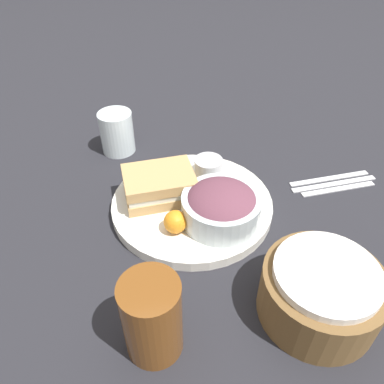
# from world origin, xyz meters

# --- Properties ---
(ground_plane) EXTENTS (4.00, 4.00, 0.00)m
(ground_plane) POSITION_xyz_m (0.00, 0.00, 0.00)
(ground_plane) COLOR #232328
(plate) EXTENTS (0.29, 0.29, 0.02)m
(plate) POSITION_xyz_m (0.00, 0.00, 0.01)
(plate) COLOR white
(plate) RESTS_ON ground_plane
(sandwich) EXTENTS (0.13, 0.10, 0.05)m
(sandwich) POSITION_xyz_m (0.06, -0.02, 0.04)
(sandwich) COLOR tan
(sandwich) RESTS_ON plate
(salad_bowl) EXTENTS (0.13, 0.13, 0.07)m
(salad_bowl) POSITION_xyz_m (-0.04, 0.06, 0.05)
(salad_bowl) COLOR silver
(salad_bowl) RESTS_ON plate
(dressing_cup) EXTENTS (0.05, 0.05, 0.04)m
(dressing_cup) POSITION_xyz_m (-0.04, -0.06, 0.04)
(dressing_cup) COLOR #B7B7BC
(dressing_cup) RESTS_ON plate
(orange_wedge) EXTENTS (0.04, 0.04, 0.04)m
(orange_wedge) POSITION_xyz_m (0.04, 0.07, 0.04)
(orange_wedge) COLOR orange
(orange_wedge) RESTS_ON plate
(drink_glass) EXTENTS (0.07, 0.07, 0.12)m
(drink_glass) POSITION_xyz_m (0.10, 0.25, 0.06)
(drink_glass) COLOR brown
(drink_glass) RESTS_ON ground_plane
(bread_basket) EXTENTS (0.16, 0.16, 0.09)m
(bread_basket) POSITION_xyz_m (-0.13, 0.24, 0.04)
(bread_basket) COLOR brown
(bread_basket) RESTS_ON ground_plane
(fork) EXTENTS (0.17, 0.02, 0.01)m
(fork) POSITION_xyz_m (-0.29, -0.03, 0.00)
(fork) COLOR silver
(fork) RESTS_ON ground_plane
(knife) EXTENTS (0.18, 0.02, 0.01)m
(knife) POSITION_xyz_m (-0.29, -0.02, 0.00)
(knife) COLOR silver
(knife) RESTS_ON ground_plane
(spoon) EXTENTS (0.15, 0.02, 0.01)m
(spoon) POSITION_xyz_m (-0.29, 0.00, 0.00)
(spoon) COLOR silver
(spoon) RESTS_ON ground_plane
(water_glass) EXTENTS (0.07, 0.07, 0.09)m
(water_glass) POSITION_xyz_m (0.12, -0.22, 0.05)
(water_glass) COLOR silver
(water_glass) RESTS_ON ground_plane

